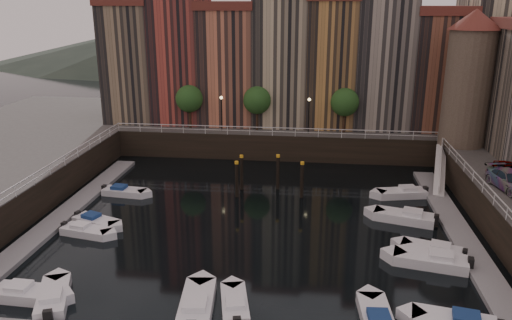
# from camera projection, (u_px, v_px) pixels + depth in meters

# --- Properties ---
(ground) EXTENTS (200.00, 200.00, 0.00)m
(ground) POSITION_uv_depth(u_px,v_px,m) (255.00, 218.00, 41.97)
(ground) COLOR black
(ground) RESTS_ON ground
(quay_far) EXTENTS (80.00, 20.00, 3.00)m
(quay_far) POSITION_uv_depth(u_px,v_px,m) (279.00, 128.00, 66.14)
(quay_far) COLOR black
(quay_far) RESTS_ON ground
(dock_left) EXTENTS (2.00, 28.00, 0.35)m
(dock_left) POSITION_uv_depth(u_px,v_px,m) (67.00, 212.00, 42.80)
(dock_left) COLOR gray
(dock_left) RESTS_ON ground
(dock_right) EXTENTS (2.00, 28.00, 0.35)m
(dock_right) POSITION_uv_depth(u_px,v_px,m) (458.00, 231.00, 39.14)
(dock_right) COLOR gray
(dock_right) RESTS_ON ground
(mountains) EXTENTS (145.00, 100.00, 18.00)m
(mountains) POSITION_uv_depth(u_px,v_px,m) (307.00, 37.00, 143.58)
(mountains) COLOR #2D382D
(mountains) RESTS_ON ground
(far_terrace) EXTENTS (48.70, 10.30, 17.50)m
(far_terrace) POSITION_uv_depth(u_px,v_px,m) (305.00, 58.00, 60.56)
(far_terrace) COLOR #836F53
(far_terrace) RESTS_ON quay_far
(corner_tower) EXTENTS (5.20, 5.20, 13.80)m
(corner_tower) POSITION_uv_depth(u_px,v_px,m) (469.00, 77.00, 50.38)
(corner_tower) COLOR #6B5B4C
(corner_tower) RESTS_ON quay_right
(promenade_trees) EXTENTS (21.20, 3.20, 5.20)m
(promenade_trees) POSITION_uv_depth(u_px,v_px,m) (263.00, 101.00, 57.38)
(promenade_trees) COLOR black
(promenade_trees) RESTS_ON quay_far
(street_lamps) EXTENTS (10.36, 0.36, 4.18)m
(street_lamps) POSITION_uv_depth(u_px,v_px,m) (265.00, 108.00, 56.60)
(street_lamps) COLOR black
(street_lamps) RESTS_ON quay_far
(railings) EXTENTS (36.08, 34.04, 0.52)m
(railings) POSITION_uv_depth(u_px,v_px,m) (262.00, 158.00, 45.46)
(railings) COLOR white
(railings) RESTS_ON ground
(gangway) EXTENTS (2.78, 8.32, 3.73)m
(gangway) POSITION_uv_depth(u_px,v_px,m) (440.00, 167.00, 48.94)
(gangway) COLOR white
(gangway) RESTS_ON ground
(mooring_pilings) EXTENTS (6.35, 2.86, 3.78)m
(mooring_pilings) POSITION_uv_depth(u_px,v_px,m) (264.00, 177.00, 47.05)
(mooring_pilings) COLOR black
(mooring_pilings) RESTS_ON ground
(boat_left_0) EXTENTS (4.66, 1.83, 1.06)m
(boat_left_0) POSITION_uv_depth(u_px,v_px,m) (27.00, 294.00, 30.42)
(boat_left_0) COLOR white
(boat_left_0) RESTS_ON ground
(boat_left_1) EXTENTS (4.29, 2.24, 0.96)m
(boat_left_1) POSITION_uv_depth(u_px,v_px,m) (86.00, 231.00, 38.89)
(boat_left_1) COLOR white
(boat_left_1) RESTS_ON ground
(boat_left_2) EXTENTS (4.30, 2.82, 0.97)m
(boat_left_2) POSITION_uv_depth(u_px,v_px,m) (96.00, 221.00, 40.59)
(boat_left_2) COLOR white
(boat_left_2) RESTS_ON ground
(boat_left_3) EXTENTS (4.37, 1.97, 0.99)m
(boat_left_3) POSITION_uv_depth(u_px,v_px,m) (124.00, 192.00, 46.96)
(boat_left_3) COLOR white
(boat_left_3) RESTS_ON ground
(boat_right_1) EXTENTS (5.33, 2.84, 1.19)m
(boat_right_1) POSITION_uv_depth(u_px,v_px,m) (432.00, 260.00, 34.25)
(boat_right_1) COLOR white
(boat_right_1) RESTS_ON ground
(boat_right_2) EXTENTS (4.59, 2.90, 1.03)m
(boat_right_2) POSITION_uv_depth(u_px,v_px,m) (433.00, 250.00, 35.81)
(boat_right_2) COLOR white
(boat_right_2) RESTS_ON ground
(boat_right_3) EXTENTS (5.25, 3.10, 1.18)m
(boat_right_3) POSITION_uv_depth(u_px,v_px,m) (406.00, 217.00, 41.23)
(boat_right_3) COLOR white
(boat_right_3) RESTS_ON ground
(boat_right_4) EXTENTS (4.85, 2.66, 1.08)m
(boat_right_4) POSITION_uv_depth(u_px,v_px,m) (403.00, 193.00, 46.52)
(boat_right_4) COLOR white
(boat_right_4) RESTS_ON ground
(boat_near_0) EXTENTS (3.15, 4.72, 1.07)m
(boat_near_0) POSITION_uv_depth(u_px,v_px,m) (53.00, 298.00, 30.00)
(boat_near_0) COLOR white
(boat_near_0) RESTS_ON ground
(boat_near_1) EXTENTS (2.40, 5.28, 1.19)m
(boat_near_1) POSITION_uv_depth(u_px,v_px,m) (197.00, 305.00, 29.15)
(boat_near_1) COLOR white
(boat_near_1) RESTS_ON ground
(boat_near_2) EXTENTS (2.36, 4.31, 0.96)m
(boat_near_2) POSITION_uv_depth(u_px,v_px,m) (235.00, 305.00, 29.37)
(boat_near_2) COLOR white
(boat_near_2) RESTS_ON ground
(boat_near_3) EXTENTS (2.01, 4.75, 1.08)m
(boat_near_3) POSITION_uv_depth(u_px,v_px,m) (377.00, 319.00, 27.94)
(boat_near_3) COLOR white
(boat_near_3) RESTS_ON ground
(car_a) EXTENTS (1.87, 3.93, 1.30)m
(car_a) POSITION_uv_depth(u_px,v_px,m) (509.00, 171.00, 42.32)
(car_a) COLOR gray
(car_a) RESTS_ON quay_right
(car_c) EXTENTS (3.06, 5.46, 1.50)m
(car_c) POSITION_uv_depth(u_px,v_px,m) (511.00, 182.00, 39.56)
(car_c) COLOR gray
(car_c) RESTS_ON quay_right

